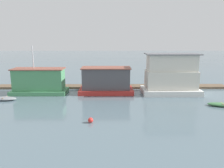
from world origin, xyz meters
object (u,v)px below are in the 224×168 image
object	(u,v)px
houseboat_green	(39,82)
dinghy_grey	(5,99)
buoy_red	(91,120)
houseboat_white	(171,76)
houseboat_red	(106,81)
dinghy_green	(222,105)

from	to	relation	value
houseboat_green	dinghy_grey	xyz separation A→B (m)	(-3.11, -3.26, -1.38)
buoy_red	houseboat_green	bearing A→B (deg)	126.40
dinghy_grey	houseboat_white	bearing A→B (deg)	8.52
houseboat_green	buoy_red	bearing A→B (deg)	-53.60
buoy_red	dinghy_grey	bearing A→B (deg)	146.55
houseboat_red	houseboat_white	bearing A→B (deg)	-3.34
houseboat_red	buoy_red	distance (m)	10.80
houseboat_green	houseboat_red	world-z (taller)	houseboat_green
houseboat_white	dinghy_green	bearing A→B (deg)	-54.00
dinghy_grey	houseboat_green	bearing A→B (deg)	46.31
houseboat_red	houseboat_white	xyz separation A→B (m)	(8.48, -0.49, 0.79)
houseboat_red	houseboat_white	distance (m)	8.53
houseboat_green	houseboat_red	distance (m)	8.80
houseboat_white	dinghy_green	world-z (taller)	houseboat_white
buoy_red	dinghy_green	bearing A→B (deg)	18.21
houseboat_green	houseboat_red	size ratio (longest dim) A/B	1.01
buoy_red	houseboat_red	bearing A→B (deg)	83.79
houseboat_green	dinghy_green	world-z (taller)	houseboat_green
houseboat_red	houseboat_white	size ratio (longest dim) A/B	0.96
houseboat_green	houseboat_white	distance (m)	17.29
houseboat_red	dinghy_green	xyz separation A→B (m)	(12.57, -6.13, -1.41)
houseboat_red	dinghy_grey	size ratio (longest dim) A/B	2.52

